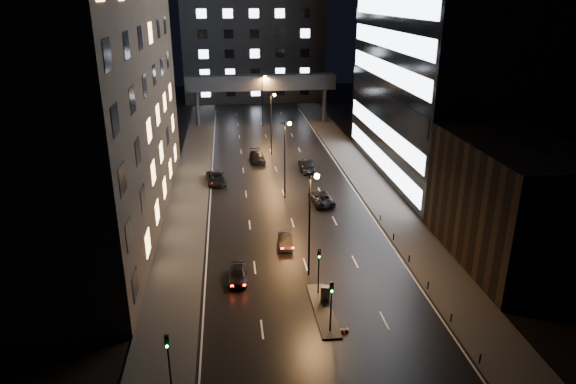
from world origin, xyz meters
The scene contains 26 objects.
ground centered at (0.00, 40.00, 0.00)m, with size 160.00×160.00×0.00m, color black.
sidewalk_left centered at (-12.50, 35.00, 0.07)m, with size 5.00×110.00×0.15m, color #383533.
sidewalk_right centered at (12.50, 35.00, 0.07)m, with size 5.00×110.00×0.15m, color #383533.
building_left centered at (-22.50, 24.00, 20.00)m, with size 15.00×48.00×40.00m, color #2D2319.
building_right_low centered at (20.00, 9.00, 6.00)m, with size 10.00×18.00×12.00m, color black.
building_right_glass centered at (25.00, 36.00, 22.50)m, with size 20.00×36.00×45.00m, color black.
building_far centered at (0.00, 98.00, 12.50)m, with size 34.00×14.00×25.00m, color #333335.
skybridge centered at (0.00, 70.00, 8.34)m, with size 30.00×3.00×10.00m.
median_island centered at (0.30, 2.00, 0.07)m, with size 1.60×8.00×0.15m, color #383533.
traffic_signal_near centered at (0.30, 4.49, 3.09)m, with size 0.28×0.34×4.40m.
traffic_signal_far centered at (0.30, -1.01, 3.09)m, with size 0.28×0.34×4.40m.
traffic_signal_corner centered at (-11.50, -6.01, 2.94)m, with size 0.28×0.34×4.40m.
bollard_row centered at (10.20, 6.50, 0.45)m, with size 0.12×25.12×0.90m.
streetlight_near centered at (0.16, 8.00, 6.50)m, with size 1.45×0.50×10.15m.
streetlight_mid_a centered at (0.16, 28.00, 6.50)m, with size 1.45×0.50×10.15m.
streetlight_mid_b centered at (0.16, 48.00, 6.50)m, with size 1.45×0.50×10.15m.
streetlight_far centered at (0.16, 68.00, 6.50)m, with size 1.45×0.50×10.15m.
car_away_a centered at (-6.70, 7.75, 0.71)m, with size 1.68×4.17×1.42m, color black.
car_away_b centered at (-1.50, 14.41, 0.68)m, with size 1.44×4.13×1.36m, color black.
car_away_c centered at (-9.00, 34.74, 0.75)m, with size 2.49×5.40×1.50m, color black.
car_away_d centered at (-2.59, 44.37, 0.76)m, with size 2.14×5.26×1.53m, color black.
car_toward_a centered at (4.40, 25.61, 0.74)m, with size 2.47×5.36×1.49m, color black.
car_toward_b centered at (4.62, 39.32, 0.81)m, with size 2.27×5.57×1.62m, color black.
utility_cabinet centered at (0.70, 3.31, 0.83)m, with size 0.79×0.53×1.36m, color #505053.
cone_a centered at (1.59, -1.15, 0.22)m, with size 0.37×0.37×0.45m, color #D54F0B.
cone_b centered at (1.23, -1.22, 0.25)m, with size 0.40×0.40×0.50m, color #FF490D.
Camera 1 is at (-6.98, -34.11, 24.75)m, focal length 32.00 mm.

